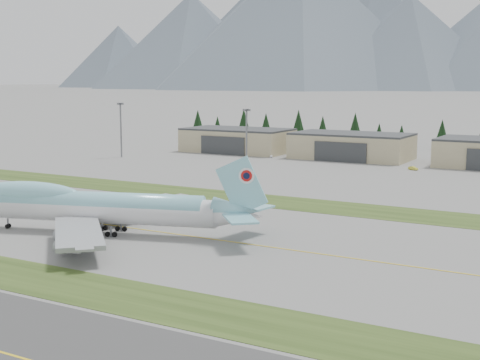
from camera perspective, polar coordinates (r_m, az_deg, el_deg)
The scene contains 11 objects.
ground at distance 144.33m, azimuth -5.68°, elevation -4.60°, with size 7000.00×7000.00×0.00m, color #626260.
grass_strip_near at distance 116.46m, azimuth -16.62°, elevation -8.14°, with size 400.00×14.00×0.08m, color #2B4017.
grass_strip_far at distance 182.13m, azimuth 2.51°, elevation -1.81°, with size 400.00×18.00×0.08m, color #2B4017.
taxiway_line_main at distance 144.33m, azimuth -5.68°, elevation -4.60°, with size 400.00×0.40×0.02m, color yellow.
boeing_747_freighter at distance 146.41m, azimuth -11.96°, elevation -2.23°, with size 66.81×55.36×17.64m.
hangar_left at distance 305.99m, azimuth -0.23°, elevation 3.42°, with size 48.00×26.60×10.80m.
hangar_center at distance 282.86m, azimuth 9.50°, elevation 2.89°, with size 48.00×26.60×10.80m.
floodlight_masts at distance 235.11m, azimuth 11.80°, elevation 4.25°, with size 206.76×9.55×24.75m.
service_vehicle_a at distance 283.73m, azimuth 2.67°, elevation 1.92°, with size 1.26×3.13×1.07m, color silver.
service_vehicle_b at distance 252.74m, azimuth 14.55°, elevation 0.83°, with size 1.42×4.03×1.33m, color gold.
conifer_belt at distance 340.75m, azimuth 13.41°, elevation 4.04°, with size 274.44×13.86×16.92m.
Camera 1 is at (81.34, -114.64, 32.74)m, focal length 50.00 mm.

